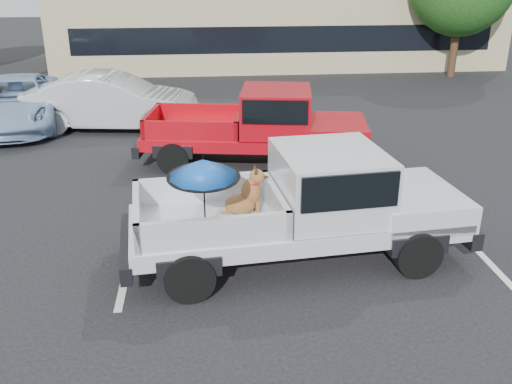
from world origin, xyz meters
The scene contains 7 objects.
ground centered at (0.00, 0.00, 0.00)m, with size 90.00×90.00×0.00m, color black.
stripe_left centered at (-3.00, 2.00, 0.00)m, with size 0.12×5.00×0.01m, color silver.
stripe_right centered at (3.00, 2.00, 0.00)m, with size 0.12×5.00×0.01m, color silver.
silver_pickup centered at (0.10, 0.86, 1.05)m, with size 5.86×2.54×2.06m.
red_pickup centered at (-0.08, 5.71, 1.01)m, with size 5.83×2.78×1.84m.
silver_sedan centered at (-4.28, 9.20, 0.81)m, with size 1.72×4.92×1.62m, color silver.
blue_suv centered at (-7.19, 9.74, 0.73)m, with size 2.41×5.22×1.45m, color #829DC2.
Camera 1 is at (-1.69, -7.56, 4.72)m, focal length 40.00 mm.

